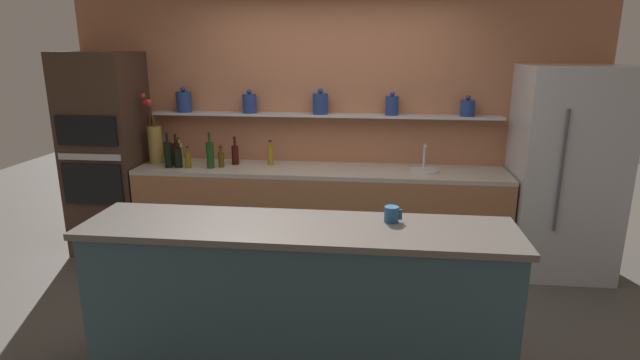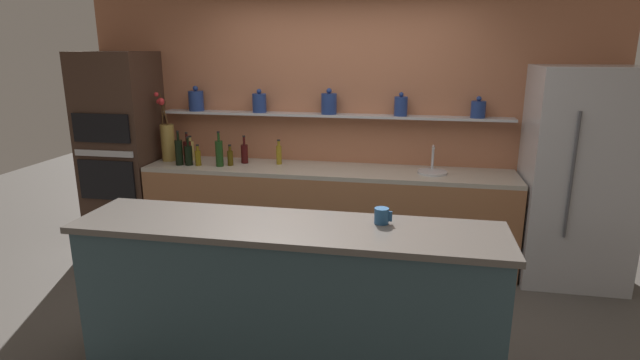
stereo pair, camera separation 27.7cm
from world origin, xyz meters
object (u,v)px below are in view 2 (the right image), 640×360
Objects in this scene: oven_tower at (123,151)px; bottle_wine_4 at (187,151)px; bottle_oil_5 at (230,157)px; bottle_wine_8 at (189,155)px; sink_fixture at (432,170)px; bottle_oil_7 at (279,154)px; refrigerator at (578,177)px; bottle_oil_2 at (198,157)px; coffee_mug at (382,216)px; flower_vase at (167,138)px; bottle_wine_3 at (244,153)px; bottle_sauce_6 at (221,154)px; bottle_wine_1 at (179,152)px; bottle_spirit_9 at (191,150)px; bottle_wine_0 at (219,153)px.

bottle_wine_4 is at bearing 0.34° from oven_tower.
bottle_oil_5 is 0.42m from bottle_wine_8.
bottle_oil_7 is (-1.50, 0.08, 0.08)m from sink_fixture.
refrigerator is 4.40m from oven_tower.
bottle_oil_2 is at bearing -176.98° from sink_fixture.
coffee_mug is (2.81, -1.73, 0.06)m from oven_tower.
coffee_mug is at bearing -37.46° from flower_vase.
bottle_wine_3 is 0.28m from bottle_sauce_6.
bottle_oil_2 is at bearing -121.02° from bottle_sauce_6.
bottle_wine_1 reaches higher than bottle_wine_4.
oven_tower is 6.50× the size of bottle_wine_4.
flower_vase is 0.82m from bottle_wine_3.
bottle_oil_7 reaches higher than coffee_mug.
bottle_oil_5 is at bearing 133.69° from coffee_mug.
coffee_mug is (2.10, -1.84, 0.04)m from bottle_spirit_9.
flower_vase is at bearing 140.20° from bottle_wine_1.
oven_tower is 0.89m from bottle_oil_2.
flower_vase is at bearing 158.69° from bottle_oil_2.
bottle_spirit_9 is (-2.45, 0.10, 0.08)m from sink_fixture.
refrigerator is 3.70m from bottle_spirit_9.
bottle_oil_5 is at bearing -7.29° from flower_vase.
oven_tower is at bearing -171.18° from bottle_spirit_9.
bottle_oil_5 is 0.24m from bottle_sauce_6.
bottle_oil_7 is 0.95m from bottle_spirit_9.
bottle_oil_2 is 0.74× the size of bottle_wine_8.
bottle_oil_7 is 2.16m from coffee_mug.
bottle_sauce_6 is (-2.13, 0.11, 0.05)m from sink_fixture.
refrigerator is 11.14× the size of bottle_sauce_6.
bottle_oil_7 is (0.55, 0.19, -0.03)m from bottle_wine_0.
bottle_wine_0 is at bearing -176.95° from sink_fixture.
flower_vase reaches higher than bottle_wine_0.
bottle_wine_4 reaches higher than bottle_sauce_6.
bottle_spirit_9 is (-0.08, 0.22, 0.00)m from bottle_wine_8.
bottle_wine_8 is at bearing -166.66° from bottle_oil_7.
bottle_wine_0 is (-3.30, -0.06, 0.10)m from refrigerator.
coffee_mug is (2.08, -1.73, 0.03)m from bottle_wine_4.
bottle_oil_7 is at bearing 19.42° from bottle_wine_0.
sink_fixture is at bearing 78.60° from coffee_mug.
bottle_wine_3 is at bearing 2.40° from flower_vase.
sink_fixture is 0.97× the size of bottle_wine_3.
oven_tower is 1.31m from bottle_wine_3.
bottle_oil_7 is (0.46, 0.14, 0.02)m from bottle_oil_5.
sink_fixture is 1.86m from bottle_wine_3.
bottle_oil_2 is (0.89, -0.11, -0.00)m from oven_tower.
bottle_sauce_6 is at bearing 3.20° from bottle_spirit_9.
bottle_spirit_9 is at bearing 129.40° from bottle_oil_2.
coffee_mug is (2.11, -1.60, 0.02)m from bottle_wine_1.
refrigerator is 9.02× the size of bottle_oil_2.
bottle_wine_3 reaches higher than sink_fixture.
oven_tower reaches higher than refrigerator.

